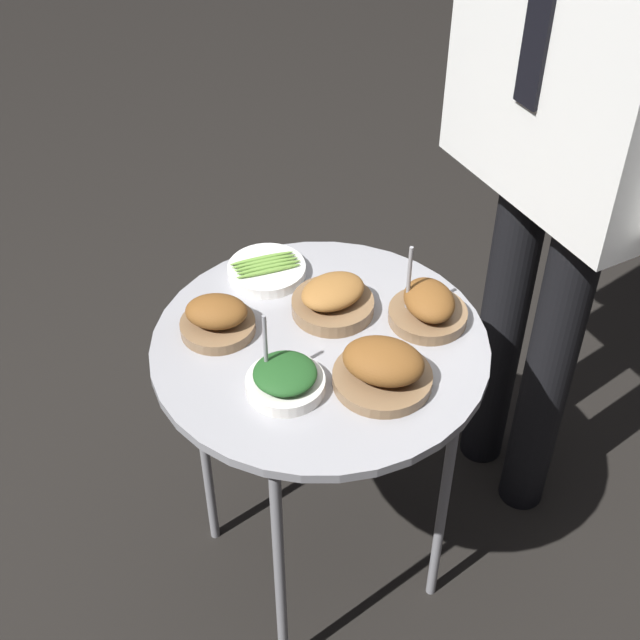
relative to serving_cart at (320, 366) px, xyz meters
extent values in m
plane|color=black|center=(0.00, 0.00, -0.60)|extent=(8.00, 8.00, 0.00)
cylinder|color=#939399|center=(0.00, 0.00, 0.05)|extent=(0.58, 0.58, 0.02)
cylinder|color=gray|center=(0.17, -0.17, -0.28)|extent=(0.02, 0.02, 0.64)
cylinder|color=gray|center=(-0.17, -0.17, -0.28)|extent=(0.02, 0.02, 0.64)
cylinder|color=gray|center=(0.17, 0.17, -0.28)|extent=(0.02, 0.02, 0.64)
cylinder|color=gray|center=(-0.17, 0.17, -0.28)|extent=(0.02, 0.02, 0.64)
cylinder|color=silver|center=(0.07, -0.10, 0.07)|extent=(0.13, 0.13, 0.02)
ellipsoid|color=#1E4C1E|center=(0.07, -0.10, 0.09)|extent=(0.10, 0.10, 0.03)
cylinder|color=#939399|center=(0.04, -0.12, 0.13)|extent=(0.01, 0.01, 0.14)
cylinder|color=brown|center=(-0.06, 0.06, 0.07)|extent=(0.15, 0.15, 0.03)
ellipsoid|color=#93602D|center=(-0.06, 0.06, 0.10)|extent=(0.11, 0.13, 0.04)
cylinder|color=brown|center=(-0.11, -0.14, 0.07)|extent=(0.13, 0.13, 0.02)
ellipsoid|color=brown|center=(-0.11, -0.14, 0.10)|extent=(0.13, 0.13, 0.05)
cylinder|color=white|center=(-0.21, 0.00, 0.07)|extent=(0.15, 0.15, 0.02)
ellipsoid|color=olive|center=(-0.19, -0.01, 0.08)|extent=(0.03, 0.12, 0.01)
ellipsoid|color=olive|center=(-0.20, 0.00, 0.08)|extent=(0.03, 0.12, 0.01)
ellipsoid|color=olive|center=(-0.21, 0.00, 0.08)|extent=(0.03, 0.12, 0.01)
ellipsoid|color=olive|center=(-0.22, 0.00, 0.08)|extent=(0.03, 0.12, 0.01)
ellipsoid|color=olive|center=(-0.23, 0.00, 0.08)|extent=(0.03, 0.12, 0.01)
cylinder|color=brown|center=(0.13, 0.04, 0.07)|extent=(0.16, 0.16, 0.02)
ellipsoid|color=brown|center=(0.13, 0.04, 0.11)|extent=(0.17, 0.16, 0.06)
cylinder|color=brown|center=(0.04, 0.19, 0.07)|extent=(0.14, 0.14, 0.02)
ellipsoid|color=brown|center=(0.04, 0.19, 0.10)|extent=(0.13, 0.11, 0.05)
cylinder|color=#939399|center=(0.01, 0.17, 0.13)|extent=(0.01, 0.01, 0.15)
cylinder|color=black|center=(-0.10, 0.50, -0.20)|extent=(0.10, 0.10, 0.80)
cylinder|color=black|center=(0.06, 0.50, -0.20)|extent=(0.10, 0.10, 0.80)
cube|color=white|center=(-0.02, 0.50, 0.50)|extent=(0.45, 0.22, 0.60)
camera|label=1|loc=(0.99, -0.53, 1.09)|focal=50.00mm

